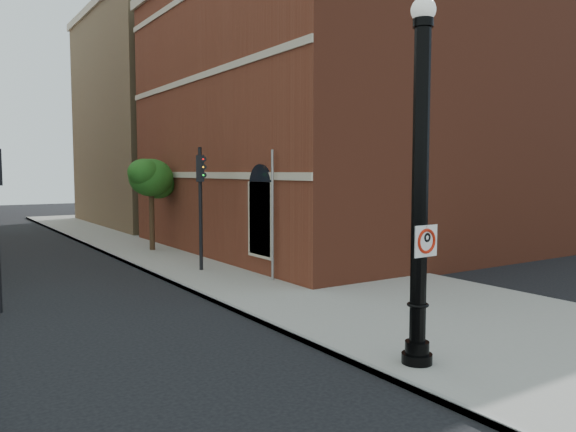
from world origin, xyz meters
TOP-DOWN VIEW (x-y plane):
  - ground at (0.00, 0.00)m, footprint 120.00×120.00m
  - sidewalk_right at (6.00, 10.00)m, footprint 8.00×60.00m
  - curb_edge at (2.05, 10.00)m, footprint 0.10×60.00m
  - brick_wall_building at (16.00, 14.00)m, footprint 22.30×16.30m
  - bg_building_tan_b at (16.00, 30.00)m, footprint 22.00×14.00m
  - lamppost at (2.86, -0.28)m, footprint 0.57×0.57m
  - no_parking_sign at (2.86, -0.46)m, footprint 0.57×0.07m
  - traffic_signal_right at (3.64, 10.95)m, footprint 0.36×0.40m
  - utility_pole at (4.80, 7.95)m, footprint 0.09×0.09m
  - street_tree_c at (3.97, 16.97)m, footprint 2.34×2.11m

SIDE VIEW (x-z plane):
  - ground at x=0.00m, z-range 0.00..0.00m
  - sidewalk_right at x=6.00m, z-range 0.00..0.12m
  - curb_edge at x=2.05m, z-range 0.00..0.14m
  - utility_pole at x=4.80m, z-range 0.00..4.35m
  - no_parking_sign at x=2.86m, z-range 2.13..2.70m
  - traffic_signal_right at x=3.64m, z-range 0.78..5.29m
  - lamppost at x=2.86m, z-range -0.26..6.45m
  - street_tree_c at x=3.97m, z-range 1.21..5.42m
  - brick_wall_building at x=16.00m, z-range 0.01..12.51m
  - bg_building_tan_b at x=16.00m, z-range 0.00..14.00m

